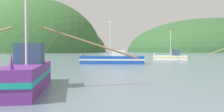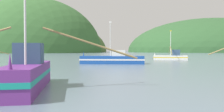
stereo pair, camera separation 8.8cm
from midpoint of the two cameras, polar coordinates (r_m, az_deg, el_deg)
name	(u,v)px [view 1 (the left image)]	position (r m, az deg, el deg)	size (l,w,h in m)	color
hill_far_right	(33,53)	(188.68, -17.96, 0.78)	(101.34, 81.07, 80.87)	#386633
hill_mid_left	(212,52)	(236.58, 22.32, 0.88)	(155.02, 124.01, 59.33)	#2D562D
hill_mid_right	(46,52)	(230.04, -15.12, 0.93)	(110.13, 88.10, 59.43)	#516B38
fishing_boat_purple	(29,74)	(14.97, -19.12, -3.93)	(13.00, 8.68, 8.06)	#6B2D84
fishing_boat_blue	(113,59)	(38.88, 0.12, -0.75)	(10.41, 5.83, 6.77)	#19479E
fishing_boat_white	(171,57)	(55.50, 13.57, -0.15)	(7.44, 10.24, 6.53)	white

